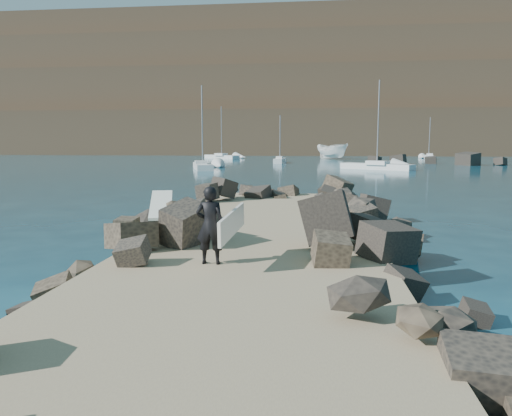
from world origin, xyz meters
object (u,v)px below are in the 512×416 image
object	(u,v)px
surfboard_resting	(161,208)
sailboat_d	(429,157)
surfer_with_board	(213,225)
boat_imported	(333,151)

from	to	relation	value
surfboard_resting	sailboat_d	world-z (taller)	sailboat_d
surfboard_resting	surfer_with_board	xyz separation A→B (m)	(2.64, -4.93, 0.36)
sailboat_d	surfer_with_board	bearing A→B (deg)	-105.23
boat_imported	sailboat_d	size ratio (longest dim) A/B	0.96
boat_imported	sailboat_d	distance (m)	16.54
surfboard_resting	surfer_with_board	world-z (taller)	surfer_with_board
surfboard_resting	sailboat_d	xyz separation A→B (m)	(23.98, 73.50, -0.69)
surfboard_resting	boat_imported	bearing A→B (deg)	68.71
surfer_with_board	sailboat_d	xyz separation A→B (m)	(21.35, 78.43, -1.06)
surfer_with_board	boat_imported	bearing A→B (deg)	86.23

